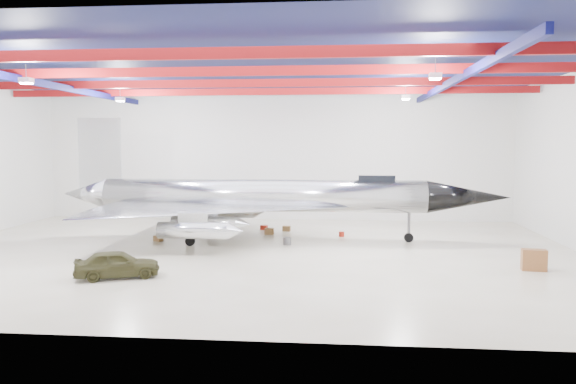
# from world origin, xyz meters

# --- Properties ---
(floor) EXTENTS (40.00, 40.00, 0.00)m
(floor) POSITION_xyz_m (0.00, 0.00, 0.00)
(floor) COLOR #BAB093
(floor) RESTS_ON ground
(wall_back) EXTENTS (40.00, 0.00, 40.00)m
(wall_back) POSITION_xyz_m (0.00, 15.00, 5.50)
(wall_back) COLOR silver
(wall_back) RESTS_ON floor
(ceiling) EXTENTS (40.00, 40.00, 0.00)m
(ceiling) POSITION_xyz_m (0.00, 0.00, 11.00)
(ceiling) COLOR #0A0F38
(ceiling) RESTS_ON wall_back
(ceiling_structure) EXTENTS (39.50, 29.50, 1.08)m
(ceiling_structure) POSITION_xyz_m (0.00, 0.00, 10.32)
(ceiling_structure) COLOR maroon
(ceiling_structure) RESTS_ON ceiling
(jet_aircraft) EXTENTS (30.42, 17.42, 8.31)m
(jet_aircraft) POSITION_xyz_m (0.36, 4.53, 2.73)
(jet_aircraft) COLOR silver
(jet_aircraft) RESTS_ON floor
(jeep) EXTENTS (4.34, 2.98, 1.37)m
(jeep) POSITION_xyz_m (-5.21, -6.87, 0.69)
(jeep) COLOR #37361B
(jeep) RESTS_ON floor
(desk) EXTENTS (1.27, 0.73, 1.11)m
(desk) POSITION_xyz_m (15.65, -3.35, 0.55)
(desk) COLOR brown
(desk) RESTS_ON floor
(crate_ply) EXTENTS (0.67, 0.61, 0.38)m
(crate_ply) POSITION_xyz_m (-6.53, 3.33, 0.19)
(crate_ply) COLOR olive
(crate_ply) RESTS_ON floor
(toolbox_red) EXTENTS (0.57, 0.49, 0.35)m
(toolbox_red) POSITION_xyz_m (-0.12, 8.92, 0.17)
(toolbox_red) COLOR maroon
(toolbox_red) RESTS_ON floor
(engine_drum) EXTENTS (0.66, 0.66, 0.47)m
(engine_drum) POSITION_xyz_m (2.24, 2.85, 0.24)
(engine_drum) COLOR #59595B
(engine_drum) RESTS_ON floor
(parts_bin) EXTENTS (0.61, 0.51, 0.39)m
(parts_bin) POSITION_xyz_m (1.65, 8.43, 0.20)
(parts_bin) COLOR olive
(parts_bin) RESTS_ON floor
(tool_chest) EXTENTS (0.45, 0.45, 0.34)m
(tool_chest) POSITION_xyz_m (5.75, 6.34, 0.17)
(tool_chest) COLOR maroon
(tool_chest) RESTS_ON floor
(oil_barrel) EXTENTS (0.65, 0.54, 0.44)m
(oil_barrel) POSITION_xyz_m (0.55, 6.87, 0.22)
(oil_barrel) COLOR olive
(oil_barrel) RESTS_ON floor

